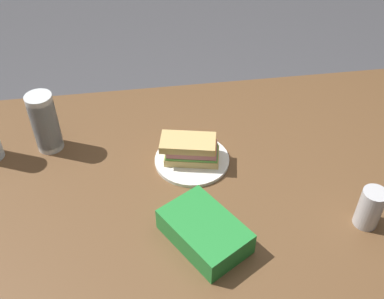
# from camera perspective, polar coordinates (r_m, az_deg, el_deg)

# --- Properties ---
(dining_table) EXTENTS (1.70, 1.00, 0.77)m
(dining_table) POSITION_cam_1_polar(r_m,az_deg,el_deg) (1.46, 1.43, -5.39)
(dining_table) COLOR brown
(dining_table) RESTS_ON ground_plane
(paper_plate) EXTENTS (0.24, 0.24, 0.01)m
(paper_plate) POSITION_cam_1_polar(r_m,az_deg,el_deg) (1.43, 0.00, -1.33)
(paper_plate) COLOR white
(paper_plate) RESTS_ON dining_table
(sandwich) EXTENTS (0.20, 0.13, 0.08)m
(sandwich) POSITION_cam_1_polar(r_m,az_deg,el_deg) (1.40, -0.16, 0.04)
(sandwich) COLOR #DBB26B
(sandwich) RESTS_ON paper_plate
(chip_bag) EXTENTS (0.25, 0.27, 0.07)m
(chip_bag) POSITION_cam_1_polar(r_m,az_deg,el_deg) (1.20, 1.59, -10.38)
(chip_bag) COLOR #268C38
(chip_bag) RESTS_ON dining_table
(plastic_cup_stack) EXTENTS (0.08, 0.08, 0.20)m
(plastic_cup_stack) POSITION_cam_1_polar(r_m,az_deg,el_deg) (1.50, -18.25, 3.29)
(plastic_cup_stack) COLOR silver
(plastic_cup_stack) RESTS_ON dining_table
(soda_can_silver) EXTENTS (0.07, 0.07, 0.12)m
(soda_can_silver) POSITION_cam_1_polar(r_m,az_deg,el_deg) (1.30, 21.74, -6.94)
(soda_can_silver) COLOR silver
(soda_can_silver) RESTS_ON dining_table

